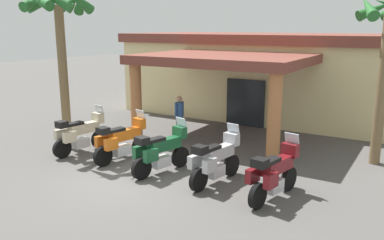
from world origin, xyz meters
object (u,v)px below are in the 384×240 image
(motorcycle_cream, at_px, (80,134))
(motorcycle_maroon, at_px, (274,174))
(motorcycle_green, at_px, (161,151))
(palm_tree_roadside, at_px, (59,20))
(motorcycle_silver, at_px, (215,160))
(motel_building, at_px, (269,74))
(pedestrian, at_px, (179,114))
(motorcycle_orange, at_px, (121,141))

(motorcycle_cream, distance_m, motorcycle_maroon, 7.20)
(motorcycle_green, xyz_separation_m, palm_tree_roadside, (-4.56, 0.27, 3.89))
(motorcycle_silver, height_order, palm_tree_roadside, palm_tree_roadside)
(motel_building, height_order, motorcycle_maroon, motel_building)
(motel_building, bearing_deg, motorcycle_green, -88.55)
(motorcycle_silver, bearing_deg, pedestrian, 53.62)
(motel_building, xyz_separation_m, motorcycle_orange, (-1.15, -9.59, -1.37))
(motorcycle_green, bearing_deg, motorcycle_maroon, -76.81)
(motorcycle_cream, height_order, motorcycle_maroon, same)
(motorcycle_maroon, bearing_deg, motorcycle_cream, 98.70)
(motel_building, height_order, motorcycle_silver, motel_building)
(motorcycle_green, height_order, motorcycle_silver, same)
(motorcycle_green, relative_size, palm_tree_roadside, 0.36)
(motorcycle_orange, distance_m, palm_tree_roadside, 4.77)
(motorcycle_orange, height_order, motorcycle_silver, same)
(motorcycle_silver, height_order, pedestrian, pedestrian)
(motel_building, distance_m, motorcycle_green, 9.91)
(motorcycle_cream, xyz_separation_m, palm_tree_roadside, (-0.96, 0.22, 3.89))
(motel_building, height_order, motorcycle_green, motel_building)
(motorcycle_green, relative_size, pedestrian, 1.29)
(motel_building, xyz_separation_m, motorcycle_cream, (-2.95, -9.75, -1.37))
(motorcycle_cream, xyz_separation_m, pedestrian, (1.75, 3.57, 0.29))
(motorcycle_cream, height_order, motorcycle_orange, same)
(motel_building, relative_size, motorcycle_green, 6.66)
(motorcycle_orange, distance_m, pedestrian, 3.43)
(motel_building, distance_m, pedestrian, 6.38)
(motel_building, bearing_deg, motorcycle_silver, -78.05)
(motorcycle_maroon, bearing_deg, motorcycle_orange, 97.12)
(motorcycle_green, height_order, palm_tree_roadside, palm_tree_roadside)
(motorcycle_cream, bearing_deg, palm_tree_roadside, 84.11)
(motel_building, relative_size, motorcycle_maroon, 6.62)
(motorcycle_green, distance_m, motorcycle_maroon, 3.60)
(motorcycle_orange, bearing_deg, pedestrian, 10.22)
(motorcycle_cream, height_order, motorcycle_green, same)
(motorcycle_maroon, bearing_deg, pedestrian, 65.43)
(motorcycle_orange, relative_size, palm_tree_roadside, 0.36)
(pedestrian, relative_size, palm_tree_roadside, 0.28)
(motorcycle_silver, bearing_deg, motorcycle_maroon, -86.52)
(motorcycle_silver, relative_size, motorcycle_maroon, 1.00)
(motorcycle_cream, relative_size, palm_tree_roadside, 0.37)
(motel_building, bearing_deg, motorcycle_cream, -109.18)
(motorcycle_silver, bearing_deg, motorcycle_cream, 98.35)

